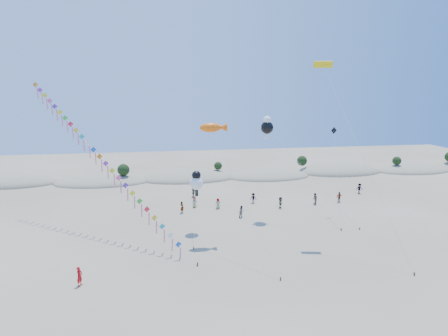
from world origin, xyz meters
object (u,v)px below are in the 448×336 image
fish_kite (214,128)px  flyer_foreground (80,276)px  parafoil_kite (325,69)px  kite_train (97,154)px

fish_kite → flyer_foreground: 20.01m
fish_kite → parafoil_kite: 13.80m
parafoil_kite → kite_train: bearing=167.8°
fish_kite → flyer_foreground: (-13.20, -9.25, -11.86)m
fish_kite → parafoil_kite: size_ratio=0.67×
parafoil_kite → fish_kite: bearing=174.8°
fish_kite → flyer_foreground: size_ratio=7.57×
parafoil_kite → flyer_foreground: (-25.40, -8.15, -18.22)m
kite_train → parafoil_kite: size_ratio=1.09×
kite_train → parafoil_kite: 27.81m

